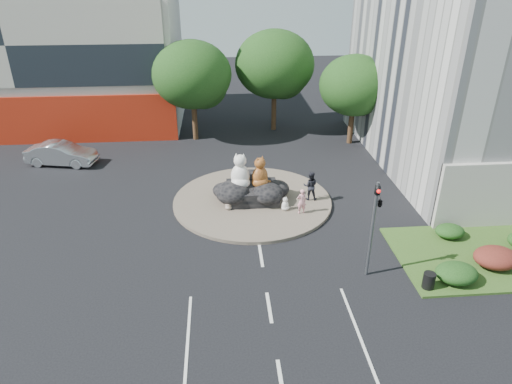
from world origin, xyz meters
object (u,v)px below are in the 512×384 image
(litter_bin, at_px, (429,280))
(cat_white, at_px, (240,170))
(pedestrian_dark, at_px, (310,186))
(cat_tabby, at_px, (260,172))
(kitten_white, at_px, (285,203))
(parked_car, at_px, (61,154))
(kitten_calico, at_px, (228,203))
(pedestrian_pink, at_px, (302,201))

(litter_bin, bearing_deg, cat_white, 131.38)
(pedestrian_dark, relative_size, litter_bin, 2.40)
(cat_tabby, height_order, kitten_white, cat_tabby)
(kitten_white, bearing_deg, parked_car, 104.96)
(cat_white, relative_size, pedestrian_dark, 1.21)
(cat_white, bearing_deg, parked_car, 166.79)
(kitten_calico, height_order, pedestrian_dark, pedestrian_dark)
(cat_white, distance_m, litter_bin, 12.58)
(litter_bin, bearing_deg, pedestrian_dark, 113.06)
(kitten_calico, bearing_deg, parked_car, -174.79)
(parked_car, bearing_deg, cat_tabby, -106.03)
(pedestrian_dark, bearing_deg, kitten_calico, 19.76)
(cat_white, distance_m, pedestrian_dark, 4.53)
(cat_white, bearing_deg, kitten_white, -14.51)
(cat_white, relative_size, cat_tabby, 1.13)
(cat_tabby, bearing_deg, pedestrian_pink, -75.20)
(cat_white, xyz_separation_m, cat_tabby, (1.22, 0.00, -0.13))
(pedestrian_pink, height_order, parked_car, pedestrian_pink)
(parked_car, bearing_deg, litter_bin, -117.06)
(pedestrian_pink, bearing_deg, kitten_white, -37.54)
(cat_tabby, bearing_deg, parked_car, 118.94)
(pedestrian_dark, distance_m, parked_car, 19.02)
(kitten_white, xyz_separation_m, litter_bin, (5.61, -7.82, -0.13))
(cat_white, xyz_separation_m, litter_bin, (8.24, -9.35, -1.72))
(cat_white, relative_size, pedestrian_pink, 1.44)
(kitten_calico, bearing_deg, kitten_white, 33.67)
(kitten_calico, height_order, pedestrian_pink, pedestrian_pink)
(kitten_calico, bearing_deg, cat_white, 95.29)
(cat_tabby, relative_size, parked_car, 0.39)
(cat_tabby, height_order, parked_car, cat_tabby)
(pedestrian_pink, xyz_separation_m, pedestrian_dark, (0.85, 1.72, 0.15))
(cat_tabby, bearing_deg, kitten_white, -81.74)
(litter_bin, bearing_deg, pedestrian_pink, 122.65)
(cat_tabby, relative_size, pedestrian_dark, 1.07)
(kitten_white, bearing_deg, pedestrian_pink, -73.50)
(pedestrian_pink, bearing_deg, pedestrian_dark, -126.04)
(kitten_white, xyz_separation_m, pedestrian_pink, (0.91, -0.48, 0.35))
(pedestrian_dark, bearing_deg, cat_white, 6.30)
(pedestrian_pink, distance_m, litter_bin, 8.73)
(kitten_white, distance_m, litter_bin, 9.63)
(parked_car, bearing_deg, kitten_calico, -113.61)
(cat_white, distance_m, kitten_calico, 2.17)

